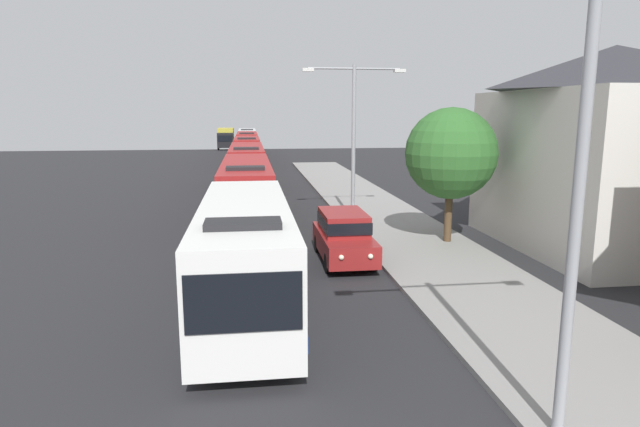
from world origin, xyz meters
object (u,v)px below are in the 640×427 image
at_px(streetlamp_mid, 354,127).
at_px(roadside_tree, 451,154).
at_px(bus_middle, 247,164).
at_px(box_truck_oncoming, 226,138).
at_px(bus_rear, 247,144).
at_px(white_suv, 344,234).
at_px(bus_lead, 245,250).
at_px(streetlamp_near, 582,153).
at_px(bus_second_in_line, 246,188).
at_px(bus_tail_end, 247,138).
at_px(bus_fourth_in_line, 247,151).

distance_m(streetlamp_mid, roadside_tree, 6.02).
bearing_deg(bus_middle, box_truck_oncoming, 94.35).
xyz_separation_m(bus_rear, white_suv, (3.70, -49.53, -0.66)).
distance_m(bus_lead, bus_rear, 54.05).
distance_m(bus_rear, streetlamp_mid, 43.05).
distance_m(bus_lead, streetlamp_mid, 13.07).
xyz_separation_m(bus_middle, box_truck_oncoming, (-3.30, 43.40, 0.01)).
relative_size(streetlamp_near, streetlamp_mid, 1.01).
xyz_separation_m(bus_lead, box_truck_oncoming, (-3.30, 70.03, 0.01)).
xyz_separation_m(white_suv, box_truck_oncoming, (-7.00, 65.51, 0.66)).
bearing_deg(white_suv, bus_lead, -129.29).
height_order(bus_middle, streetlamp_near, streetlamp_near).
distance_m(bus_lead, bus_middle, 26.63).
xyz_separation_m(bus_second_in_line, roadside_tree, (8.60, -6.60, 2.23)).
xyz_separation_m(white_suv, streetlamp_near, (1.70, -11.95, 3.98)).
xyz_separation_m(bus_rear, bus_tail_end, (-0.00, 13.64, -0.00)).
height_order(bus_second_in_line, roadside_tree, roadside_tree).
distance_m(bus_middle, bus_rear, 27.42).
relative_size(box_truck_oncoming, streetlamp_mid, 0.89).
relative_size(bus_lead, roadside_tree, 1.86).
height_order(white_suv, roadside_tree, roadside_tree).
bearing_deg(bus_tail_end, bus_lead, -90.00).
relative_size(bus_fourth_in_line, box_truck_oncoming, 1.53).
bearing_deg(bus_tail_end, box_truck_oncoming, 144.68).
relative_size(bus_rear, roadside_tree, 2.08).
distance_m(bus_tail_end, streetlamp_mid, 56.58).
distance_m(box_truck_oncoming, roadside_tree, 64.72).
height_order(bus_lead, streetlamp_mid, streetlamp_mid).
height_order(bus_lead, box_truck_oncoming, bus_lead).
height_order(bus_middle, bus_tail_end, same).
bearing_deg(bus_rear, roadside_tree, -79.76).
xyz_separation_m(box_truck_oncoming, streetlamp_mid, (8.70, -58.57, 3.20)).
xyz_separation_m(bus_middle, white_suv, (3.70, -22.11, -0.66)).
height_order(bus_second_in_line, bus_rear, same).
bearing_deg(bus_tail_end, white_suv, -86.65).
bearing_deg(roadside_tree, bus_second_in_line, 142.49).
height_order(box_truck_oncoming, streetlamp_near, streetlamp_near).
height_order(bus_middle, bus_fourth_in_line, same).
bearing_deg(box_truck_oncoming, streetlamp_mid, -81.55).
relative_size(bus_lead, box_truck_oncoming, 1.53).
relative_size(bus_fourth_in_line, roadside_tree, 1.86).
distance_m(bus_rear, roadside_tree, 48.42).
height_order(bus_fourth_in_line, roadside_tree, roadside_tree).
xyz_separation_m(bus_rear, box_truck_oncoming, (-3.30, 15.98, 0.01)).
distance_m(bus_rear, streetlamp_near, 61.81).
bearing_deg(box_truck_oncoming, white_suv, -83.90).
bearing_deg(bus_middle, bus_rear, 90.00).
bearing_deg(streetlamp_near, white_suv, 98.09).
bearing_deg(bus_fourth_in_line, bus_second_in_line, -90.00).
distance_m(white_suv, box_truck_oncoming, 65.89).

